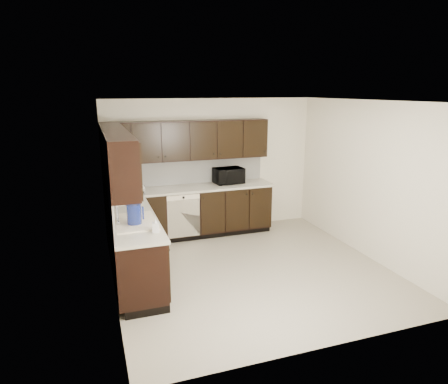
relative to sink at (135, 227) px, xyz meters
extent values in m
plane|color=#A79E8A|center=(1.68, 0.01, -0.88)|extent=(4.00, 4.00, 0.00)
plane|color=white|center=(1.68, 0.01, 1.62)|extent=(4.00, 4.00, 0.00)
cube|color=beige|center=(1.68, 2.01, 0.37)|extent=(4.00, 0.02, 2.50)
cube|color=beige|center=(-0.32, 0.01, 0.37)|extent=(0.02, 4.00, 2.50)
cube|color=beige|center=(3.68, 0.01, 0.37)|extent=(0.02, 4.00, 2.50)
cube|color=beige|center=(1.68, -1.99, 0.37)|extent=(4.00, 0.02, 2.50)
cube|color=black|center=(1.18, 1.71, -0.43)|extent=(3.00, 0.60, 0.90)
cube|color=black|center=(-0.02, 0.31, -0.43)|extent=(0.60, 2.20, 0.90)
cube|color=black|center=(1.18, 1.74, -0.83)|extent=(3.00, 0.54, 0.10)
cube|color=black|center=(0.01, 0.31, -0.83)|extent=(0.54, 2.20, 0.10)
cube|color=beige|center=(1.18, 1.71, 0.04)|extent=(3.03, 0.63, 0.04)
cube|color=beige|center=(-0.02, 0.31, 0.04)|extent=(0.63, 2.23, 0.04)
cube|color=white|center=(1.18, 2.00, 0.30)|extent=(3.00, 0.02, 0.48)
cube|color=white|center=(-0.31, 0.61, 0.30)|extent=(0.02, 2.80, 0.48)
cube|color=black|center=(1.18, 1.85, 0.89)|extent=(3.00, 0.33, 0.70)
cube|color=black|center=(-0.15, 0.45, 0.89)|extent=(0.33, 2.47, 0.70)
cube|color=#FAEBCC|center=(0.98, 1.42, -0.38)|extent=(0.58, 0.02, 0.78)
cube|color=#FAEBCC|center=(0.98, 1.42, -0.04)|extent=(0.58, 0.03, 0.08)
cylinder|color=black|center=(0.98, 1.40, -0.04)|extent=(0.04, 0.02, 0.04)
cube|color=#FAEBCC|center=(0.00, 0.01, 0.06)|extent=(0.54, 0.82, 0.03)
cube|color=#FAEBCC|center=(0.00, -0.19, -0.02)|extent=(0.42, 0.34, 0.16)
cube|color=#FAEBCC|center=(0.00, 0.21, -0.02)|extent=(0.42, 0.34, 0.16)
cylinder|color=silver|center=(-0.22, 0.01, 0.19)|extent=(0.03, 0.03, 0.26)
cylinder|color=silver|center=(-0.17, 0.01, 0.31)|extent=(0.14, 0.02, 0.02)
cylinder|color=#B2B2B7|center=(0.00, -0.19, 0.01)|extent=(0.20, 0.20, 0.10)
imported|color=black|center=(1.94, 1.77, 0.21)|extent=(0.56, 0.41, 0.29)
imported|color=gray|center=(0.20, -0.44, 0.15)|extent=(0.09, 0.10, 0.18)
imported|color=gray|center=(-0.13, 1.31, 0.19)|extent=(0.11, 0.11, 0.27)
cube|color=#B3B3B5|center=(0.06, 1.78, 0.17)|extent=(0.40, 0.32, 0.23)
cube|color=white|center=(0.07, 1.36, 0.15)|extent=(0.53, 0.47, 0.17)
cylinder|color=navy|center=(-0.02, -0.09, 0.20)|extent=(0.22, 0.22, 0.28)
cylinder|color=#0C7A86|center=(0.20, 1.36, 0.16)|extent=(0.10, 0.10, 0.21)
cylinder|color=white|center=(0.06, 0.89, 0.23)|extent=(0.20, 0.20, 0.34)
camera|label=1|loc=(-0.50, -5.13, 1.77)|focal=32.00mm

